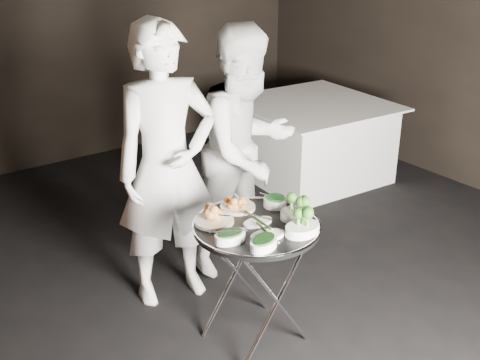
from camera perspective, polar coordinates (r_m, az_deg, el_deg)
floor at (r=3.54m, az=1.56°, el=-16.30°), size 6.00×7.00×0.05m
wall_back at (r=5.97m, az=-20.14°, el=14.88°), size 6.00×0.05×3.00m
tray_stand at (r=3.39m, az=1.51°, el=-9.28°), size 0.49×0.42×0.72m
serving_tray at (r=3.23m, az=1.57°, el=-4.42°), size 0.69×0.69×0.04m
potato_plate_a at (r=3.24m, az=-2.51°, el=-3.49°), size 0.23×0.23×0.08m
potato_plate_b at (r=3.39m, az=-0.22°, el=-2.24°), size 0.20×0.20×0.07m
greens_bowl at (r=3.42m, az=3.36°, el=-1.93°), size 0.13×0.13×0.08m
asparagus_plate_a at (r=3.23m, az=1.70°, el=-3.93°), size 0.18×0.11×0.04m
asparagus_plate_b at (r=3.10m, az=2.63°, el=-5.15°), size 0.21×0.14×0.04m
spinach_bowl_a at (r=3.05m, az=-0.93°, el=-5.27°), size 0.18×0.12×0.07m
spinach_bowl_b at (r=2.99m, az=2.26°, el=-5.87°), size 0.21×0.17×0.07m
broccoli_bowl_a at (r=3.30m, az=5.36°, el=-3.05°), size 0.21×0.17×0.08m
broccoli_bowl_b at (r=3.13m, az=5.93°, el=-4.50°), size 0.20×0.15×0.08m
serving_utensils at (r=3.26m, az=1.08°, el=-2.94°), size 0.58×0.44×0.01m
waiter_left at (r=3.63m, az=-6.93°, el=1.21°), size 0.70×0.51×1.76m
waiter_right at (r=4.00m, az=0.68°, el=2.83°), size 0.87×0.72×1.67m
dining_table at (r=5.65m, az=6.80°, el=3.79°), size 1.26×1.26×0.72m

